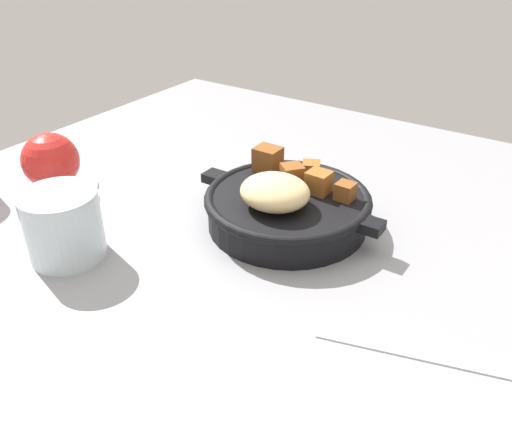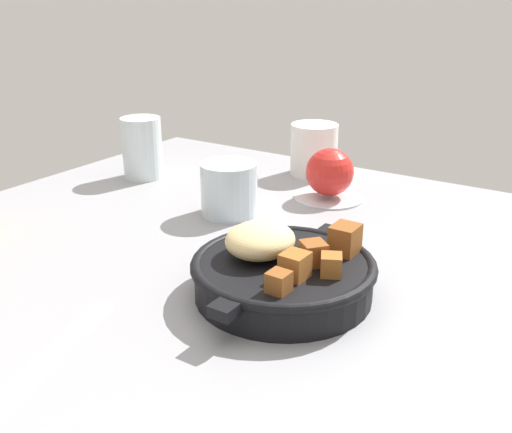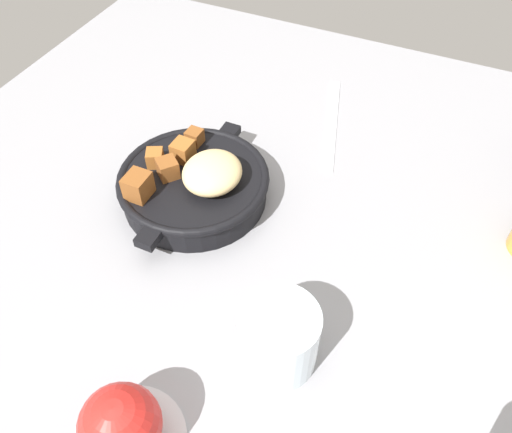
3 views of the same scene
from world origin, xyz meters
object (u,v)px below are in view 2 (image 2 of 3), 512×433
at_px(cast_iron_skillet, 283,270).
at_px(water_glass_short, 229,189).
at_px(ceramic_mug_white, 314,149).
at_px(water_glass_tall, 142,148).
at_px(red_apple, 330,172).
at_px(butter_knife, 40,363).

height_order(cast_iron_skillet, water_glass_short, water_glass_short).
height_order(ceramic_mug_white, water_glass_short, ceramic_mug_white).
distance_m(ceramic_mug_white, water_glass_tall, 0.30).
relative_size(red_apple, butter_knife, 0.34).
height_order(butter_knife, water_glass_tall, water_glass_tall).
bearing_deg(butter_knife, water_glass_short, -5.04).
bearing_deg(ceramic_mug_white, cast_iron_skillet, -156.42).
bearing_deg(cast_iron_skillet, butter_knife, 153.56).
relative_size(cast_iron_skillet, water_glass_short, 2.92).
relative_size(ceramic_mug_white, water_glass_tall, 0.86).
bearing_deg(red_apple, water_glass_short, 146.49).
height_order(butter_knife, ceramic_mug_white, ceramic_mug_white).
relative_size(red_apple, ceramic_mug_white, 0.83).
relative_size(butter_knife, ceramic_mug_white, 2.48).
relative_size(red_apple, water_glass_tall, 0.71).
distance_m(cast_iron_skillet, water_glass_tall, 0.48).
bearing_deg(water_glass_tall, red_apple, -77.00).
bearing_deg(water_glass_tall, cast_iron_skillet, -118.86).
height_order(red_apple, water_glass_tall, water_glass_tall).
bearing_deg(red_apple, butter_knife, 178.14).
relative_size(red_apple, water_glass_short, 0.90).
height_order(red_apple, water_glass_short, red_apple).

